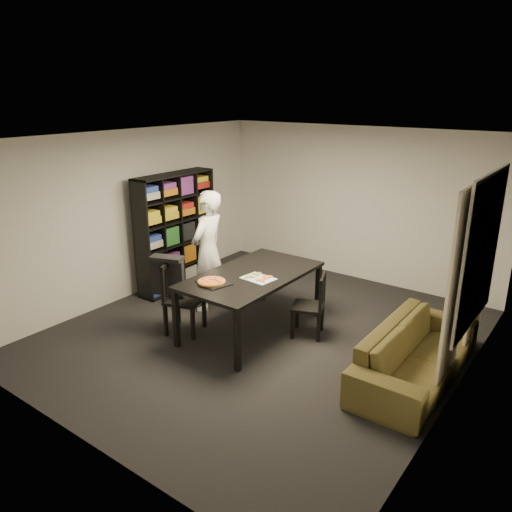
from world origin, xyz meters
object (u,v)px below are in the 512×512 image
Objects in this scene: baking_tray at (214,283)px; sofa at (416,353)px; chair_left at (178,293)px; chair_right at (314,301)px; bookshelf at (176,232)px; person at (208,251)px; pepperoni_pizza at (212,282)px; dining_table at (252,279)px.

sofa is at bearing 16.42° from baking_tray.
sofa is (3.02, 0.75, -0.25)m from chair_left.
sofa is at bearing 60.18° from chair_right.
chair_right is at bearing -4.35° from bookshelf.
person is 1.10m from pepperoni_pizza.
person is 4.51× the size of baking_tray.
dining_table is 0.62m from pepperoni_pizza.
baking_tray is 0.19× the size of sofa.
baking_tray is (0.77, -0.76, -0.07)m from person.
baking_tray reaches higher than sofa.
bookshelf is 2.78m from chair_right.
chair_right is 1.36m from baking_tray.
chair_left is 3.12m from sofa.
person is at bearing 167.59° from dining_table.
bookshelf is 1.71m from chair_left.
sofa is (2.41, 0.74, -0.54)m from pepperoni_pizza.
person is 0.85× the size of sofa.
bookshelf is 1.93× the size of chair_left.
chair_right is (0.76, 0.37, -0.26)m from dining_table.
person is at bearing -8.91° from chair_left.
dining_table is 1.01m from chair_left.
chair_left is 0.67m from baking_tray.
pepperoni_pizza reaches higher than sofa.
dining_table is 2.27m from sofa.
dining_table is 5.68× the size of pepperoni_pizza.
bookshelf is 0.89× the size of sofa.
bookshelf reaches higher than person.
pepperoni_pizza is (1.78, -1.16, -0.10)m from bookshelf.
dining_table is 4.97× the size of baking_tray.
pepperoni_pizza is at bearing -108.49° from chair_left.
dining_table is 2.30× the size of chair_right.
chair_left is (1.18, -1.18, -0.39)m from bookshelf.
bookshelf is at bearing -115.79° from chair_right.
dining_table is at bearing 71.54° from baking_tray.
bookshelf is 2.07m from dining_table.
chair_right is at bearing 86.62° from person.
chair_left reaches higher than pepperoni_pizza.
person is 1.08m from baking_tray.
chair_left is at bearing -79.46° from chair_right.
dining_table is 1.10× the size of person.
bookshelf reaches higher than sofa.
dining_table is 0.94× the size of sofa.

